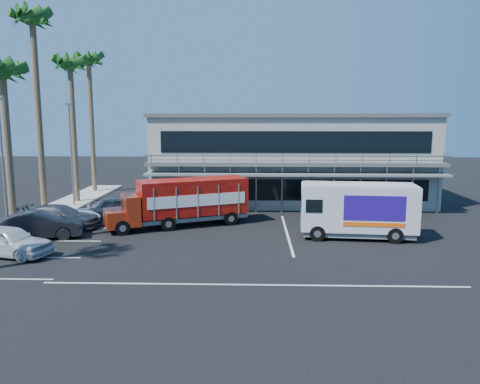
{
  "coord_description": "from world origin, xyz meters",
  "views": [
    {
      "loc": [
        -0.05,
        -24.85,
        6.96
      ],
      "look_at": [
        -0.92,
        4.5,
        2.3
      ],
      "focal_mm": 35.0,
      "sensor_mm": 36.0,
      "label": 1
    }
  ],
  "objects_px": {
    "parked_car_b": "(38,226)",
    "red_truck": "(184,201)",
    "parked_car_a": "(8,241)",
    "white_van": "(358,210)"
  },
  "relations": [
    {
      "from": "parked_car_a",
      "to": "parked_car_b",
      "type": "bearing_deg",
      "value": 14.99
    },
    {
      "from": "parked_car_b",
      "to": "red_truck",
      "type": "bearing_deg",
      "value": -83.97
    },
    {
      "from": "white_van",
      "to": "parked_car_a",
      "type": "xyz_separation_m",
      "value": [
        -18.51,
        -4.16,
        -0.92
      ]
    },
    {
      "from": "red_truck",
      "to": "parked_car_a",
      "type": "relative_size",
      "value": 2.0
    },
    {
      "from": "red_truck",
      "to": "parked_car_a",
      "type": "bearing_deg",
      "value": -163.28
    },
    {
      "from": "red_truck",
      "to": "white_van",
      "type": "bearing_deg",
      "value": -38.85
    },
    {
      "from": "white_van",
      "to": "red_truck",
      "type": "bearing_deg",
      "value": 170.57
    },
    {
      "from": "parked_car_a",
      "to": "white_van",
      "type": "bearing_deg",
      "value": -62.34
    },
    {
      "from": "red_truck",
      "to": "parked_car_a",
      "type": "xyz_separation_m",
      "value": [
        -7.93,
        -6.9,
        -0.89
      ]
    },
    {
      "from": "red_truck",
      "to": "parked_car_a",
      "type": "distance_m",
      "value": 10.55
    }
  ]
}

